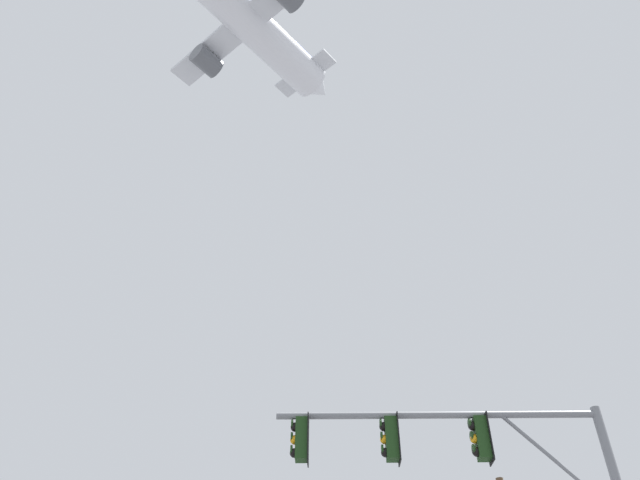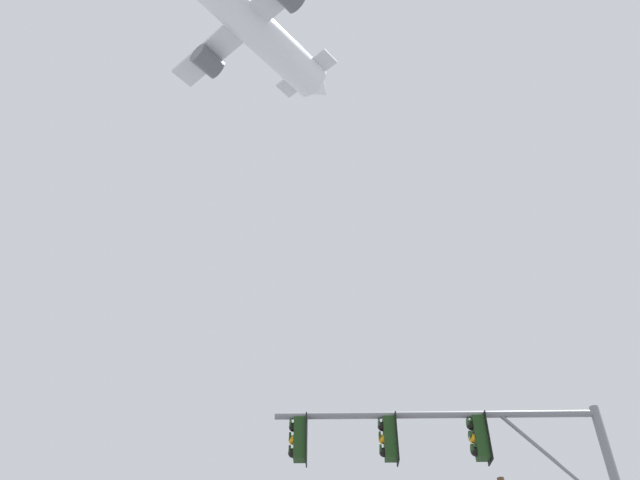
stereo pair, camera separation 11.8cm
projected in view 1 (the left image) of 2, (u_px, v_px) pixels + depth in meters
name	position (u px, v px, depth m)	size (l,w,h in m)	color
signal_pole_near	(482.00, 478.00, 12.48)	(7.07, 0.72, 6.72)	slate
airplane	(241.00, 16.00, 49.36)	(16.61, 17.37, 5.84)	white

